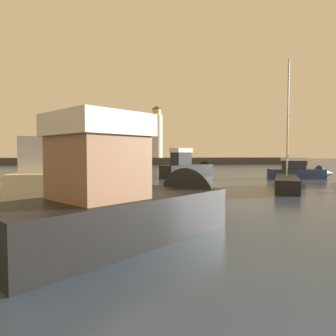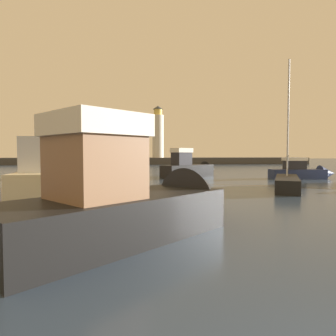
# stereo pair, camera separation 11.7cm
# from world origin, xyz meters

# --- Properties ---
(ground_plane) EXTENTS (220.00, 220.00, 0.00)m
(ground_plane) POSITION_xyz_m (0.00, 34.85, 0.00)
(ground_plane) COLOR #2D3D51
(breakwater) EXTENTS (78.25, 6.97, 1.55)m
(breakwater) POSITION_xyz_m (0.00, 69.70, 0.77)
(breakwater) COLOR #423F3D
(breakwater) RESTS_ON ground_plane
(lighthouse) EXTENTS (2.65, 2.65, 12.26)m
(lighthouse) POSITION_xyz_m (2.88, 69.70, 7.35)
(lighthouse) COLOR silver
(lighthouse) RESTS_ON breakwater
(motorboat_1) EXTENTS (7.19, 5.74, 3.24)m
(motorboat_1) POSITION_xyz_m (3.29, 29.99, 0.94)
(motorboat_1) COLOR black
(motorboat_1) RESTS_ON ground_plane
(motorboat_3) EXTENTS (2.56, 8.44, 3.62)m
(motorboat_3) POSITION_xyz_m (-8.42, 18.08, 1.08)
(motorboat_3) COLOR beige
(motorboat_3) RESTS_ON ground_plane
(motorboat_4) EXTENTS (6.60, 2.08, 2.40)m
(motorboat_4) POSITION_xyz_m (14.15, 26.77, 0.67)
(motorboat_4) COLOR #1E284C
(motorboat_4) RESTS_ON ground_plane
(motorboat_5) EXTENTS (8.38, 7.67, 4.09)m
(motorboat_5) POSITION_xyz_m (-2.42, 8.09, 1.03)
(motorboat_5) COLOR black
(motorboat_5) RESTS_ON ground_plane
(motorboat_6) EXTENTS (6.10, 5.42, 2.36)m
(motorboat_6) POSITION_xyz_m (-9.40, 28.41, 0.62)
(motorboat_6) COLOR #B21E1E
(motorboat_6) RESTS_ON ground_plane
(sailboat_moored) EXTENTS (4.32, 6.48, 9.09)m
(sailboat_moored) POSITION_xyz_m (7.68, 18.23, 0.51)
(sailboat_moored) COLOR black
(sailboat_moored) RESTS_ON ground_plane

